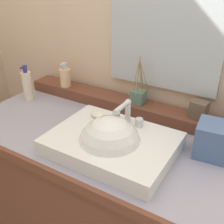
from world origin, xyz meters
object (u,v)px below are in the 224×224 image
at_px(sink_basin, 111,145).
at_px(tissue_box, 213,140).
at_px(soap_bar, 98,115).
at_px(soap_dispenser, 65,77).
at_px(reed_diffuser, 138,96).
at_px(trinket_box, 199,110).
at_px(lotion_bottle, 27,85).

distance_m(sink_basin, tissue_box, 0.40).
distance_m(sink_basin, soap_bar, 0.18).
distance_m(sink_basin, soap_dispenser, 0.60).
distance_m(reed_diffuser, tissue_box, 0.44).
bearing_deg(sink_basin, trinket_box, 55.04).
relative_size(soap_bar, soap_dispenser, 0.51).
relative_size(soap_bar, lotion_bottle, 0.35).
bearing_deg(tissue_box, trinket_box, 123.56).
relative_size(reed_diffuser, tissue_box, 1.76).
bearing_deg(sink_basin, lotion_bottle, 164.56).
relative_size(reed_diffuser, trinket_box, 3.00).
bearing_deg(tissue_box, sink_basin, -151.75).
bearing_deg(reed_diffuser, tissue_box, -21.64).
bearing_deg(soap_dispenser, lotion_bottle, -133.66).
bearing_deg(trinket_box, soap_bar, -141.08).
relative_size(lotion_bottle, tissue_box, 1.45).
height_order(soap_bar, soap_dispenser, soap_dispenser).
height_order(reed_diffuser, lotion_bottle, reed_diffuser).
xyz_separation_m(soap_bar, trinket_box, (0.38, 0.24, 0.02)).
distance_m(soap_dispenser, tissue_box, 0.86).
xyz_separation_m(soap_dispenser, reed_diffuser, (0.45, 0.02, -0.02)).
bearing_deg(tissue_box, soap_bar, -170.95).
bearing_deg(soap_bar, tissue_box, 9.05).
bearing_deg(lotion_bottle, sink_basin, -15.44).
height_order(sink_basin, soap_dispenser, soap_dispenser).
distance_m(sink_basin, trinket_box, 0.43).
distance_m(lotion_bottle, tissue_box, 0.99).
xyz_separation_m(soap_bar, lotion_bottle, (-0.51, 0.07, 0.01)).
height_order(sink_basin, lotion_bottle, lotion_bottle).
relative_size(soap_dispenser, reed_diffuser, 0.57).
height_order(sink_basin, reed_diffuser, reed_diffuser).
xyz_separation_m(soap_dispenser, trinket_box, (0.74, 0.02, -0.02)).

